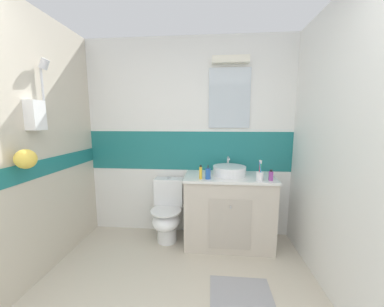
# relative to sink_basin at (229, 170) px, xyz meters

# --- Properties ---
(ground_plane) EXTENTS (3.20, 3.48, 0.04)m
(ground_plane) POSITION_rel_sink_basin_xyz_m (-0.51, -0.98, -0.93)
(ground_plane) COLOR beige
(wall_back_tiled) EXTENTS (3.20, 0.20, 2.50)m
(wall_back_tiled) POSITION_rel_sink_basin_xyz_m (-0.50, 0.27, 0.35)
(wall_back_tiled) COLOR white
(wall_back_tiled) RESTS_ON ground_plane
(wall_left_shower_alcove) EXTENTS (0.28, 3.48, 2.50)m
(wall_left_shower_alcove) POSITION_rel_sink_basin_xyz_m (-1.86, -0.98, 0.34)
(wall_left_shower_alcove) COLOR beige
(wall_left_shower_alcove) RESTS_ON ground_plane
(wall_right_plain) EXTENTS (0.10, 3.48, 2.50)m
(wall_right_plain) POSITION_rel_sink_basin_xyz_m (0.84, -0.98, 0.34)
(wall_right_plain) COLOR white
(wall_right_plain) RESTS_ON ground_plane
(vanity_cabinet) EXTENTS (1.03, 0.54, 0.85)m
(vanity_cabinet) POSITION_rel_sink_basin_xyz_m (-0.00, -0.04, -0.48)
(vanity_cabinet) COLOR beige
(vanity_cabinet) RESTS_ON ground_plane
(sink_basin) EXTENTS (0.39, 0.43, 0.19)m
(sink_basin) POSITION_rel_sink_basin_xyz_m (0.00, 0.00, 0.00)
(sink_basin) COLOR white
(sink_basin) RESTS_ON vanity_cabinet
(toilet) EXTENTS (0.37, 0.50, 0.77)m
(toilet) POSITION_rel_sink_basin_xyz_m (-0.75, -0.02, -0.55)
(toilet) COLOR white
(toilet) RESTS_ON ground_plane
(toothbrush_cup) EXTENTS (0.07, 0.07, 0.22)m
(toothbrush_cup) POSITION_rel_sink_basin_xyz_m (0.30, -0.23, 0.00)
(toothbrush_cup) COLOR white
(toothbrush_cup) RESTS_ON vanity_cabinet
(soap_dispenser) EXTENTS (0.06, 0.06, 0.16)m
(soap_dispenser) POSITION_rel_sink_basin_xyz_m (-0.25, -0.21, 0.00)
(soap_dispenser) COLOR #2659B2
(soap_dispenser) RESTS_ON vanity_cabinet
(toothpaste_tube_upright) EXTENTS (0.03, 0.03, 0.15)m
(toothpaste_tube_upright) POSITION_rel_sink_basin_xyz_m (-0.33, -0.22, 0.02)
(toothpaste_tube_upright) COLOR yellow
(toothpaste_tube_upright) RESTS_ON vanity_cabinet
(perfume_flask_small) EXTENTS (0.04, 0.03, 0.12)m
(perfume_flask_small) POSITION_rel_sink_basin_xyz_m (0.42, -0.21, 0.00)
(perfume_flask_small) COLOR #993F99
(perfume_flask_small) RESTS_ON vanity_cabinet
(bath_mat) EXTENTS (0.53, 0.40, 0.01)m
(bath_mat) POSITION_rel_sink_basin_xyz_m (0.05, -0.84, -0.90)
(bath_mat) COLOR #99999E
(bath_mat) RESTS_ON ground_plane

